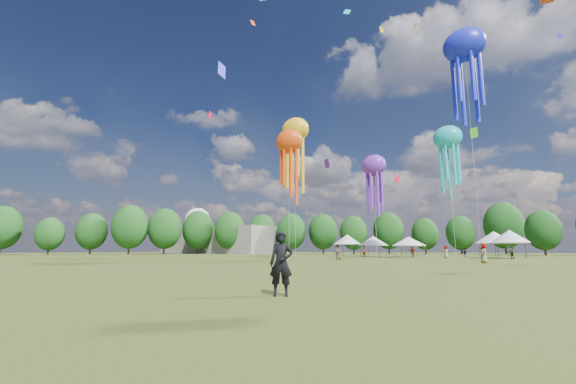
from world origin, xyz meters
The scene contains 10 objects.
ground centered at (0.00, 0.00, 0.00)m, with size 300.00×300.00×0.00m, color #384416.
observer_main centered at (7.29, -1.00, 0.89)m, with size 0.65×0.43×1.78m, color black.
spectator_near centered at (-8.07, 31.88, 0.93)m, with size 0.91×0.71×1.86m, color gray.
spectators_far centered at (5.11, 47.24, 0.87)m, with size 29.29×28.36×1.88m.
festival_tents centered at (-4.29, 55.23, 3.03)m, with size 33.65×11.59×4.26m.
show_kites centered at (-5.29, 36.29, 18.38)m, with size 31.06×12.10×28.95m.
small_kites centered at (1.51, 41.24, 31.07)m, with size 71.25×50.93×45.25m.
treeline centered at (-3.87, 62.51, 6.54)m, with size 201.57×95.24×13.43m.
hangar centered at (-72.00, 72.00, 4.00)m, with size 40.00×12.00×8.00m, color gray.
radome centered at (-88.00, 78.00, 9.99)m, with size 9.00×9.00×16.00m.
Camera 1 is at (13.37, -9.29, 1.27)m, focal length 22.59 mm.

